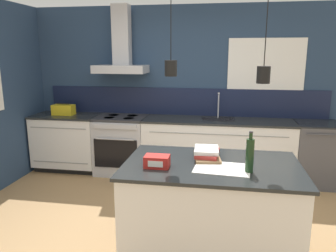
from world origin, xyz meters
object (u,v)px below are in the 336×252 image
at_px(oven_range, 122,145).
at_px(yellow_toolbox, 64,110).
at_px(dishwasher, 316,154).
at_px(book_stack, 207,154).
at_px(red_supply_box, 157,161).
at_px(bottle_on_island, 250,155).

bearing_deg(oven_range, yellow_toolbox, 179.74).
relative_size(dishwasher, yellow_toolbox, 2.68).
height_order(oven_range, yellow_toolbox, yellow_toolbox).
height_order(book_stack, yellow_toolbox, yellow_toolbox).
xyz_separation_m(red_supply_box, yellow_toolbox, (-1.97, 2.17, 0.03)).
relative_size(dishwasher, bottle_on_island, 2.59).
distance_m(oven_range, yellow_toolbox, 1.10).
bearing_deg(oven_range, dishwasher, 0.08).
distance_m(book_stack, red_supply_box, 0.52).
distance_m(bottle_on_island, yellow_toolbox, 3.51).
bearing_deg(yellow_toolbox, oven_range, -0.26).
bearing_deg(book_stack, oven_range, 127.66).
distance_m(dishwasher, red_supply_box, 2.94).
height_order(oven_range, book_stack, book_stack).
distance_m(bottle_on_island, red_supply_box, 0.79).
distance_m(dishwasher, yellow_toolbox, 3.92).
relative_size(dishwasher, red_supply_box, 4.22).
relative_size(book_stack, yellow_toolbox, 1.10).
xyz_separation_m(oven_range, dishwasher, (2.93, 0.00, 0.00)).
xyz_separation_m(book_stack, red_supply_box, (-0.42, -0.31, 0.00)).
distance_m(book_stack, yellow_toolbox, 3.03).
relative_size(red_supply_box, yellow_toolbox, 0.63).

